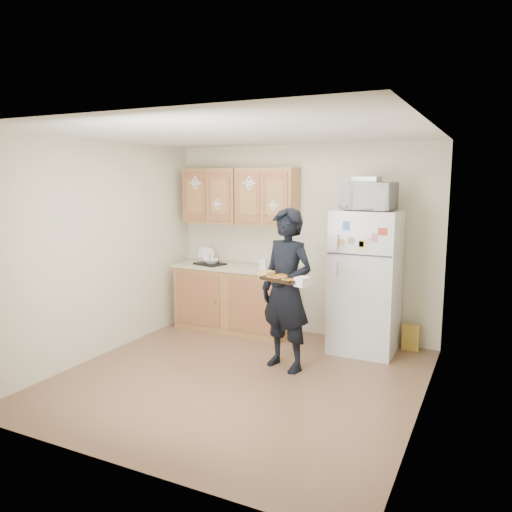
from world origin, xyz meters
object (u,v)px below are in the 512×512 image
(refrigerator, at_px, (366,282))
(dish_rack, at_px, (210,259))
(baking_tray, at_px, (284,279))
(microwave, at_px, (369,196))
(person, at_px, (287,290))

(refrigerator, bearing_deg, dish_rack, -179.09)
(baking_tray, bearing_deg, refrigerator, 83.82)
(refrigerator, bearing_deg, microwave, -75.62)
(refrigerator, distance_m, dish_rack, 2.14)
(refrigerator, relative_size, microwave, 2.91)
(microwave, distance_m, dish_rack, 2.33)
(refrigerator, bearing_deg, baking_tray, -113.50)
(person, xyz_separation_m, dish_rack, (-1.51, 0.91, 0.10))
(refrigerator, xyz_separation_m, dish_rack, (-2.14, -0.03, 0.13))
(baking_tray, distance_m, dish_rack, 2.00)
(refrigerator, xyz_separation_m, baking_tray, (-0.54, -1.24, 0.21))
(person, xyz_separation_m, baking_tray, (0.09, -0.29, 0.18))
(refrigerator, relative_size, dish_rack, 4.46)
(microwave, xyz_separation_m, dish_rack, (-2.15, 0.02, -0.89))
(baking_tray, height_order, microwave, microwave)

